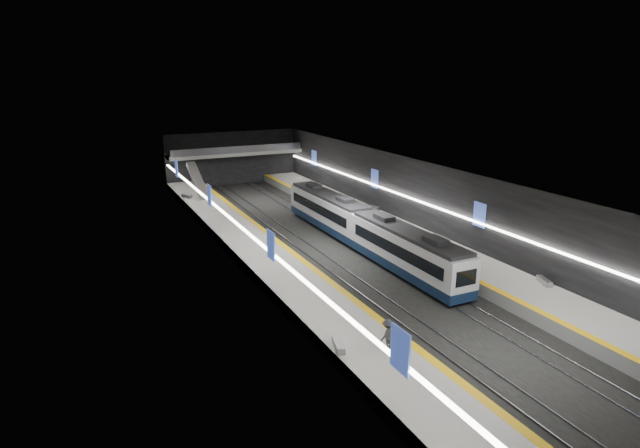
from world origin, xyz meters
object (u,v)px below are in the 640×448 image
passenger_left_b (387,335)px  bench_left_far (187,196)px  bench_left_near (338,345)px  bench_right_near (544,281)px  passenger_right_a (438,249)px  train (363,227)px  passenger_left_a (272,247)px  bench_right_far (371,208)px  escalator (198,180)px

passenger_left_b → bench_left_far: bearing=-106.3°
bench_left_near → bench_left_far: 42.79m
bench_right_near → passenger_right_a: (-3.73, 8.39, 0.61)m
bench_right_near → passenger_left_b: size_ratio=0.90×
bench_right_near → train: bearing=133.6°
bench_right_near → passenger_left_a: (-16.70, 15.38, 0.56)m
bench_left_far → bench_right_far: bearing=-62.8°
bench_right_far → passenger_left_b: 32.73m
bench_left_far → bench_right_near: 44.98m
bench_left_far → passenger_right_a: size_ratio=1.06×
bench_left_near → passenger_left_b: size_ratio=0.93×
train → escalator: 28.05m
bench_left_near → passenger_left_a: bearing=98.1°
bench_left_near → bench_left_far: size_ratio=1.02×
bench_right_near → passenger_left_b: 16.78m
bench_right_near → passenger_right_a: bearing=133.9°
bench_left_far → passenger_left_a: size_ratio=1.13×
passenger_left_a → bench_left_far: bearing=170.2°
passenger_left_a → passenger_left_b: passenger_left_b is taller
escalator → passenger_left_b: 45.43m
passenger_left_a → passenger_left_b: size_ratio=0.81×
train → bench_right_far: (6.57, 9.32, -0.96)m
escalator → bench_left_near: bearing=-92.6°
escalator → bench_left_far: 2.77m
bench_left_far → bench_left_near: bearing=-112.7°
bench_right_far → passenger_left_a: 19.05m
bench_right_far → passenger_left_a: passenger_left_a is taller
escalator → bench_right_near: bearing=-68.0°
escalator → passenger_left_a: escalator is taller
train → passenger_left_a: size_ratio=19.51×
bench_left_near → passenger_left_b: passenger_left_b is taller
train → escalator: (-10.00, 26.20, 0.70)m
bench_left_far → passenger_left_b: passenger_left_b is taller
escalator → bench_right_far: escalator is taller
passenger_right_a → escalator: bearing=31.9°
bench_right_near → bench_left_far: bearing=134.6°
escalator → bench_left_far: size_ratio=4.61×
bench_right_far → bench_left_near: bearing=-149.2°
bench_left_near → bench_right_near: 19.10m
escalator → passenger_right_a: escalator is taller
escalator → bench_left_near: 44.15m
bench_right_far → passenger_right_a: (-3.30, -16.88, 0.58)m
escalator → passenger_right_a: size_ratio=4.88×
bench_left_far → passenger_left_b: size_ratio=0.91×
train → passenger_right_a: 8.25m
escalator → passenger_left_b: escalator is taller
bench_left_near → passenger_right_a: bearing=49.7°
escalator → passenger_left_b: size_ratio=4.22×
train → bench_right_near: 17.45m
bench_left_near → bench_right_far: bench_right_far is taller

